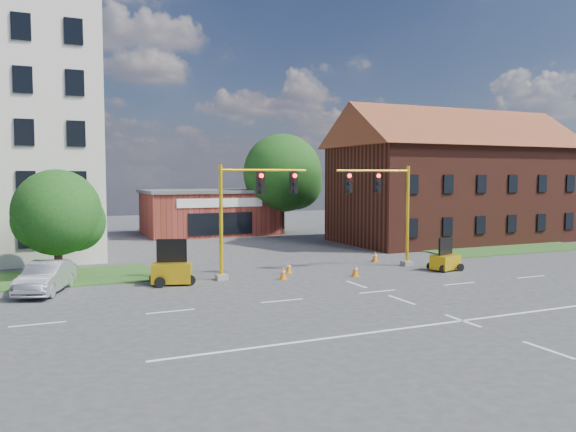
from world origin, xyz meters
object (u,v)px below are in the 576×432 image
object	(u,v)px
signal_mast_west	(250,207)
signal_mast_east	(385,203)
trailer_west	(172,271)
pickup_white	(396,235)
trailer_east	(445,261)

from	to	relation	value
signal_mast_west	signal_mast_east	xyz separation A→B (m)	(8.71, 0.00, 0.00)
trailer_west	pickup_white	size ratio (longest dim) A/B	0.45
trailer_east	pickup_white	world-z (taller)	trailer_east
signal_mast_west	trailer_west	size ratio (longest dim) A/B	2.71
trailer_east	signal_mast_east	bearing A→B (deg)	121.12
trailer_west	pickup_white	xyz separation A→B (m)	(20.63, 10.03, 0.00)
trailer_east	trailer_west	bearing A→B (deg)	154.93
signal_mast_west	trailer_east	bearing A→B (deg)	-11.84
pickup_white	signal_mast_west	bearing A→B (deg)	102.21
signal_mast_west	trailer_east	xyz separation A→B (m)	(11.38, -2.39, -3.34)
signal_mast_east	trailer_east	bearing A→B (deg)	-41.80
trailer_east	pickup_white	size ratio (longest dim) A/B	0.37
signal_mast_west	signal_mast_east	world-z (taller)	same
signal_mast_west	pickup_white	xyz separation A→B (m)	(16.29, 9.85, -3.21)
signal_mast_east	pickup_white	bearing A→B (deg)	52.42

